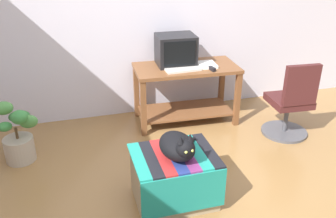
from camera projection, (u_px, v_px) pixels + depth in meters
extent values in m
plane|color=olive|center=(187.00, 212.00, 3.04)|extent=(14.00, 14.00, 0.00)
cube|color=silver|center=(134.00, 9.00, 4.26)|extent=(8.00, 0.10, 2.60)
cube|color=brown|center=(143.00, 109.00, 4.07)|extent=(0.06, 0.06, 0.66)
cube|color=brown|center=(237.00, 100.00, 4.30)|extent=(0.06, 0.06, 0.66)
cube|color=brown|center=(222.00, 84.00, 4.75)|extent=(0.06, 0.06, 0.66)
cube|color=brown|center=(136.00, 92.00, 4.52)|extent=(0.06, 0.06, 0.66)
cube|color=brown|center=(185.00, 110.00, 4.50)|extent=(1.13, 0.56, 0.02)
cube|color=brown|center=(186.00, 68.00, 4.26)|extent=(1.23, 0.65, 0.04)
cube|color=black|center=(176.00, 63.00, 4.32)|extent=(0.32, 0.27, 0.02)
cube|color=black|center=(176.00, 50.00, 4.25)|extent=(0.46, 0.38, 0.35)
cube|color=black|center=(180.00, 54.00, 4.08)|extent=(0.36, 0.03, 0.27)
cube|color=beige|center=(183.00, 70.00, 4.11)|extent=(0.41, 0.17, 0.02)
cube|color=white|center=(207.00, 65.00, 4.25)|extent=(0.23, 0.26, 0.03)
cube|color=tan|center=(174.00, 178.00, 3.09)|extent=(0.66, 0.51, 0.44)
cube|color=#1E897A|center=(184.00, 195.00, 2.83)|extent=(0.69, 0.01, 0.35)
cube|color=#1E897A|center=(139.00, 161.00, 2.92)|extent=(0.10, 0.55, 0.02)
cube|color=black|center=(151.00, 159.00, 2.95)|extent=(0.10, 0.55, 0.02)
cube|color=#AD2323|center=(163.00, 157.00, 2.97)|extent=(0.10, 0.55, 0.02)
cube|color=navy|center=(174.00, 155.00, 3.00)|extent=(0.10, 0.55, 0.02)
cube|color=#7A2D6B|center=(186.00, 154.00, 3.02)|extent=(0.10, 0.55, 0.02)
cube|color=#1E897A|center=(197.00, 152.00, 3.04)|extent=(0.10, 0.55, 0.02)
cube|color=black|center=(208.00, 150.00, 3.07)|extent=(0.10, 0.55, 0.02)
ellipsoid|color=black|center=(177.00, 146.00, 2.92)|extent=(0.32, 0.41, 0.20)
sphere|color=black|center=(185.00, 149.00, 2.78)|extent=(0.15, 0.15, 0.15)
cylinder|color=black|center=(184.00, 145.00, 3.08)|extent=(0.27, 0.20, 0.04)
cone|color=black|center=(181.00, 140.00, 2.73)|extent=(0.06, 0.06, 0.07)
cone|color=black|center=(190.00, 137.00, 2.76)|extent=(0.06, 0.06, 0.07)
sphere|color=#C6D151|center=(186.00, 152.00, 2.71)|extent=(0.02, 0.02, 0.02)
sphere|color=#C6D151|center=(192.00, 151.00, 2.73)|extent=(0.02, 0.02, 0.02)
cylinder|color=#B7A893|center=(20.00, 149.00, 3.69)|extent=(0.29, 0.29, 0.25)
cylinder|color=brown|center=(16.00, 133.00, 3.61)|extent=(0.03, 0.03, 0.12)
ellipsoid|color=#4C8E42|center=(28.00, 122.00, 3.60)|extent=(0.18, 0.10, 0.14)
ellipsoid|color=#2D7033|center=(19.00, 116.00, 3.66)|extent=(0.21, 0.16, 0.11)
ellipsoid|color=#4C8E42|center=(3.00, 108.00, 3.52)|extent=(0.18, 0.14, 0.13)
ellipsoid|color=#38843D|center=(5.00, 127.00, 3.46)|extent=(0.14, 0.11, 0.09)
ellipsoid|color=#38843D|center=(19.00, 117.00, 3.43)|extent=(0.16, 0.14, 0.14)
cylinder|color=#4C4C51|center=(284.00, 132.00, 4.25)|extent=(0.52, 0.52, 0.03)
cylinder|color=#4C4C51|center=(286.00, 117.00, 4.17)|extent=(0.05, 0.05, 0.34)
cube|color=#471E1E|center=(289.00, 101.00, 4.08)|extent=(0.45, 0.45, 0.08)
cube|color=#471E1E|center=(301.00, 85.00, 3.80)|extent=(0.38, 0.09, 0.44)
cube|color=black|center=(212.00, 69.00, 4.12)|extent=(0.05, 0.11, 0.04)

